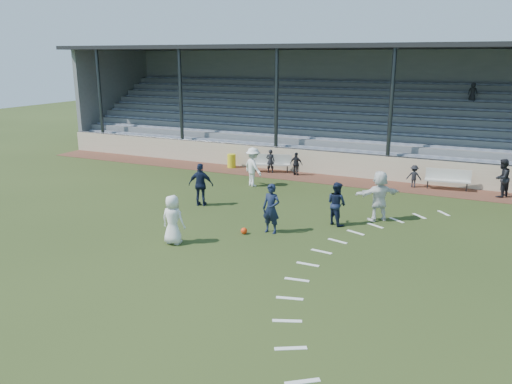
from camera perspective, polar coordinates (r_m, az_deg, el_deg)
ground at (r=16.19m, az=-3.71°, el=-6.58°), size 90.00×90.00×0.00m
cinder_track at (r=25.48m, az=7.52°, el=1.52°), size 34.00×2.00×0.02m
retaining_wall at (r=26.33m, az=8.24°, el=3.26°), size 34.00×0.18×1.20m
bench_left at (r=26.61m, az=1.87°, el=3.50°), size 2.03×1.05×0.95m
bench_right at (r=24.72m, az=21.08°, el=1.56°), size 2.03×0.67×0.95m
trash_bin at (r=27.75m, az=-2.81°, el=3.58°), size 0.47×0.47×0.75m
football at (r=17.48m, az=-1.38°, el=-4.46°), size 0.23×0.23×0.23m
player_white_lead at (r=16.61m, az=-9.48°, el=-3.14°), size 0.83×0.56×1.66m
player_navy_lead at (r=17.38m, az=1.75°, el=-1.92°), size 0.67×0.47×1.76m
player_navy_mid at (r=18.48m, az=9.19°, el=-1.31°), size 0.98×0.91×1.61m
player_white_wing at (r=23.68m, az=-0.33°, el=2.87°), size 1.38×1.23×1.86m
player_navy_wing at (r=20.68m, az=-6.31°, el=0.84°), size 1.12×0.67×1.78m
player_white_back at (r=19.21m, az=13.90°, el=-0.43°), size 1.74×1.57×1.92m
official at (r=24.29m, az=26.28°, el=1.45°), size 0.97×1.03×1.70m
sub_left_near at (r=26.40m, az=1.65°, el=3.54°), size 0.52×0.42×1.25m
sub_left_far at (r=25.94m, az=4.62°, el=3.22°), size 0.73×0.38×1.19m
sub_right at (r=24.62m, az=17.61°, el=1.73°), size 0.71×0.43×1.06m
grandstand at (r=30.56m, az=10.92°, el=7.85°), size 34.60×9.00×6.61m
penalty_arc at (r=14.82m, az=10.65°, el=-8.93°), size 3.89×14.63×0.01m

